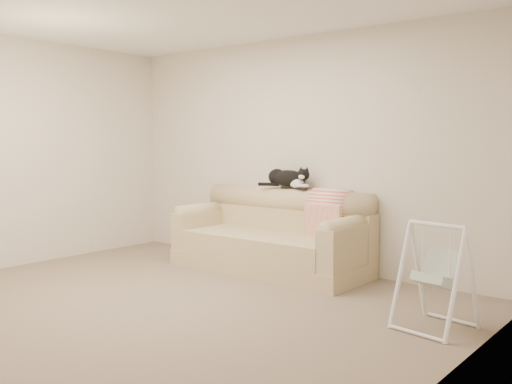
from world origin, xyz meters
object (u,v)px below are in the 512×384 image
remote_b (301,189)px  tuxedo_cat (288,178)px  baby_swing (436,276)px  remote_a (289,187)px  sofa (273,239)px

remote_b → tuxedo_cat: (-0.20, 0.03, 0.11)m
remote_b → baby_swing: remote_b is taller
baby_swing → remote_a: bearing=153.7°
remote_a → remote_b: bearing=-10.9°
tuxedo_cat → baby_swing: 2.47m
sofa → remote_a: remote_a is taller
sofa → tuxedo_cat: tuxedo_cat is taller
remote_a → tuxedo_cat: size_ratio=0.30×
remote_b → baby_swing: size_ratio=0.21×
sofa → tuxedo_cat: bearing=85.7°
baby_swing → sofa: bearing=159.5°
sofa → baby_swing: (2.17, -0.81, 0.06)m
remote_a → remote_b: remote_a is taller
remote_a → tuxedo_cat: bearing=-156.0°
remote_b → tuxedo_cat: size_ratio=0.28×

